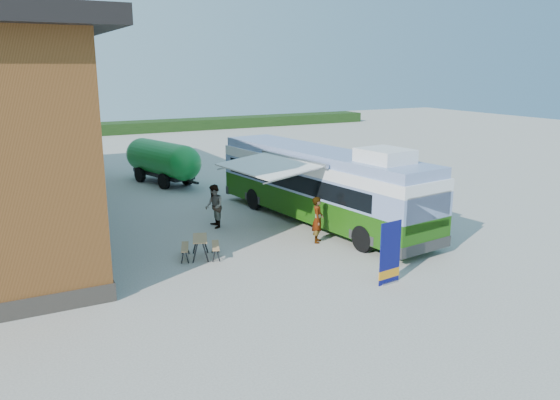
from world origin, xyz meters
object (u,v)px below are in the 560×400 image
bus (321,183)px  person_a (318,220)px  banner (390,258)px  picnic_table (200,243)px  person_b (214,206)px  slurry_tanker (162,159)px

bus → person_a: bearing=-131.0°
bus → banner: bearing=-111.2°
bus → picnic_table: bus is taller
person_b → banner: bearing=24.1°
picnic_table → banner: bearing=-28.9°
picnic_table → person_b: person_b is taller
person_a → slurry_tanker: size_ratio=0.28×
bus → person_b: bus is taller
picnic_table → person_a: bearing=14.6°
picnic_table → person_b: size_ratio=0.89×
picnic_table → slurry_tanker: slurry_tanker is taller
person_b → slurry_tanker: slurry_tanker is taller
slurry_tanker → banner: bearing=-99.4°
person_a → slurry_tanker: (-2.02, 12.34, 0.47)m
slurry_tanker → picnic_table: bearing=-116.3°
banner → slurry_tanker: bearing=89.3°
picnic_table → person_a: person_a is taller
person_a → person_b: person_b is taller
banner → person_a: (0.18, 4.20, 0.07)m
bus → person_a: 2.64m
person_b → slurry_tanker: (0.55, 8.94, 0.45)m
picnic_table → person_a: (4.24, -0.36, 0.31)m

